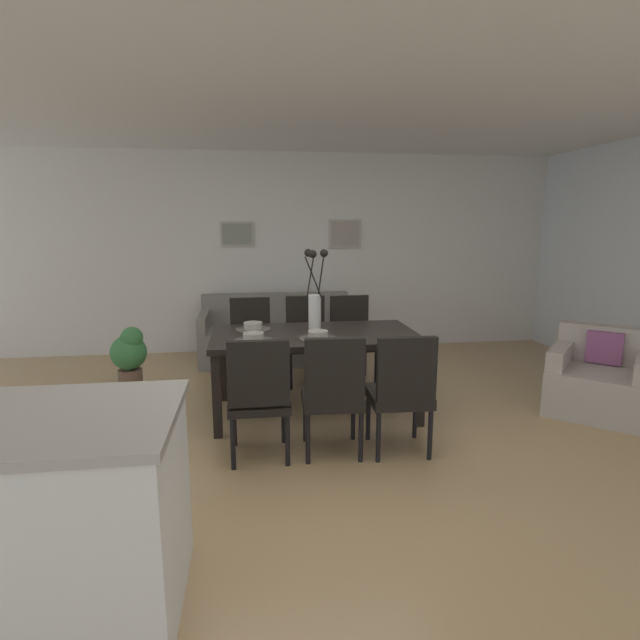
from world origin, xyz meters
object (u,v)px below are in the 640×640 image
at_px(potted_plant, 129,355).
at_px(armchair, 599,381).
at_px(bowl_near_left, 253,336).
at_px(dining_chair_near_right, 251,338).
at_px(dining_chair_far_left, 333,390).
at_px(dining_chair_mid_right, 352,334).
at_px(dining_chair_far_right, 306,335).
at_px(framed_picture_center, 345,234).
at_px(bowl_near_right, 253,325).
at_px(centerpiece_vase, 315,301).
at_px(dining_table, 315,341).
at_px(bowl_far_left, 318,334).
at_px(sofa, 278,337).
at_px(dining_chair_near_left, 259,393).
at_px(dining_chair_mid_left, 402,388).
at_px(framed_picture_left, 237,234).

bearing_deg(potted_plant, armchair, -15.19).
bearing_deg(bowl_near_left, dining_chair_near_right, 91.31).
xyz_separation_m(dining_chair_far_left, dining_chair_mid_right, (0.50, 1.76, 0.00)).
bearing_deg(dining_chair_far_right, framed_picture_center, 64.30).
relative_size(bowl_near_right, framed_picture_center, 0.39).
bearing_deg(framed_picture_center, centerpiece_vase, -106.87).
relative_size(armchair, framed_picture_center, 2.61).
bearing_deg(dining_chair_far_left, dining_chair_mid_right, 74.14).
distance_m(dining_table, centerpiece_vase, 0.36).
xyz_separation_m(dining_table, bowl_far_left, (0.00, -0.22, 0.11)).
bearing_deg(bowl_near_right, sofa, 79.51).
bearing_deg(potted_plant, dining_chair_far_left, -43.67).
height_order(dining_chair_far_left, armchair, dining_chair_far_left).
bearing_deg(sofa, dining_chair_near_left, -95.78).
relative_size(dining_table, dining_chair_far_right, 1.96).
height_order(sofa, framed_picture_center, framed_picture_center).
height_order(dining_chair_near_left, dining_chair_mid_left, same).
xyz_separation_m(dining_table, framed_picture_left, (-0.71, 2.35, 0.89)).
bearing_deg(potted_plant, dining_chair_far_right, 1.94).
xyz_separation_m(centerpiece_vase, bowl_far_left, (-0.00, -0.22, -0.24)).
height_order(dining_chair_far_right, dining_chair_mid_right, same).
bearing_deg(dining_chair_near_left, bowl_near_right, 91.46).
bearing_deg(dining_chair_far_left, dining_chair_near_left, 179.80).
bearing_deg(sofa, armchair, -37.98).
bearing_deg(dining_chair_mid_right, bowl_near_left, -133.81).
bearing_deg(bowl_far_left, dining_chair_mid_left, -52.98).
relative_size(dining_chair_mid_left, sofa, 0.49).
xyz_separation_m(dining_chair_near_left, framed_picture_center, (1.22, 3.22, 1.05)).
distance_m(dining_chair_near_right, centerpiece_vase, 1.16).
distance_m(sofa, potted_plant, 1.86).
xyz_separation_m(dining_chair_near_right, dining_chair_far_left, (0.59, -1.75, 0.00)).
distance_m(dining_chair_near_right, bowl_far_left, 1.26).
height_order(bowl_near_right, potted_plant, bowl_near_right).
bearing_deg(dining_chair_far_right, bowl_far_left, -91.35).
distance_m(dining_chair_far_left, bowl_near_left, 0.90).
bearing_deg(dining_chair_far_right, bowl_near_left, -116.34).
distance_m(dining_table, bowl_far_left, 0.25).
relative_size(sofa, armchair, 1.67).
height_order(dining_chair_near_right, bowl_near_right, dining_chair_near_right).
bearing_deg(dining_chair_mid_right, sofa, 127.54).
bearing_deg(bowl_near_left, bowl_near_right, 90.00).
height_order(centerpiece_vase, bowl_far_left, centerpiece_vase).
height_order(dining_chair_far_right, bowl_far_left, dining_chair_far_right).
xyz_separation_m(dining_table, armchair, (2.57, -0.32, -0.38)).
bearing_deg(dining_chair_near_left, framed_picture_left, 93.56).
relative_size(dining_chair_mid_left, framed_picture_center, 2.12).
bearing_deg(framed_picture_center, framed_picture_left, 180.00).
xyz_separation_m(dining_chair_far_right, bowl_near_right, (-0.57, -0.70, 0.27)).
bearing_deg(potted_plant, sofa, 32.73).
xyz_separation_m(dining_chair_mid_right, framed_picture_center, (0.19, 1.46, 1.05)).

